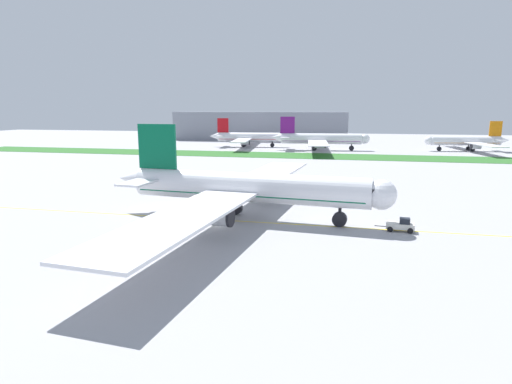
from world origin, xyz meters
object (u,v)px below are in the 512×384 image
parked_airliner_far_left (248,137)px  parked_airliner_far_centre (319,139)px  airliner_foreground (244,188)px  service_truck_baggage_loader (143,178)px  pushback_tug (401,225)px  ground_crew_wingwalker_port (170,210)px  service_truck_fuel_bowser (274,176)px  parked_airliner_far_right (467,141)px

parked_airliner_far_left → parked_airliner_far_centre: (38.50, -10.69, 0.39)m
airliner_foreground → parked_airliner_far_left: airliner_foreground is taller
service_truck_baggage_loader → pushback_tug: bearing=-28.1°
ground_crew_wingwalker_port → pushback_tug: bearing=-2.6°
ground_crew_wingwalker_port → service_truck_fuel_bowser: size_ratio=0.29×
airliner_foreground → ground_crew_wingwalker_port: (-14.38, -0.46, -4.80)m
service_truck_fuel_bowser → parked_airliner_far_left: parked_airliner_far_left is taller
service_truck_fuel_bowser → parked_airliner_far_centre: parked_airliner_far_centre is taller
service_truck_baggage_loader → parked_airliner_far_left: parked_airliner_far_left is taller
service_truck_fuel_bowser → parked_airliner_far_centre: size_ratio=0.07×
service_truck_baggage_loader → airliner_foreground: bearing=-41.1°
parked_airliner_far_centre → parked_airliner_far_right: size_ratio=1.22×
parked_airliner_far_left → parked_airliner_far_right: bearing=-0.0°
pushback_tug → parked_airliner_far_centre: bearing=99.8°
parked_airliner_far_right → airliner_foreground: bearing=-115.6°
service_truck_baggage_loader → service_truck_fuel_bowser: size_ratio=1.18×
airliner_foreground → service_truck_baggage_loader: 47.72m
service_truck_fuel_bowser → ground_crew_wingwalker_port: bearing=-105.7°
ground_crew_wingwalker_port → parked_airliner_far_right: 172.77m
airliner_foreground → pushback_tug: airliner_foreground is taller
ground_crew_wingwalker_port → parked_airliner_far_centre: size_ratio=0.02×
airliner_foreground → ground_crew_wingwalker_port: size_ratio=53.42×
parked_airliner_far_right → parked_airliner_far_left: bearing=180.0°
ground_crew_wingwalker_port → parked_airliner_far_right: size_ratio=0.03×
ground_crew_wingwalker_port → parked_airliner_far_left: 151.48m
pushback_tug → airliner_foreground: bearing=175.1°
ground_crew_wingwalker_port → service_truck_baggage_loader: 38.28m
service_truck_baggage_loader → parked_airliner_far_right: bearing=47.7°
pushback_tug → parked_airliner_far_left: 164.27m
service_truck_fuel_bowser → parked_airliner_far_right: (73.85, 106.67, 3.34)m
ground_crew_wingwalker_port → parked_airliner_far_centre: (17.07, 139.21, 4.54)m
parked_airliner_far_centre → parked_airliner_far_right: 69.71m
parked_airliner_far_left → service_truck_fuel_bowser: bearing=-72.6°
service_truck_baggage_loader → parked_airliner_far_centre: 114.27m
pushback_tug → parked_airliner_far_right: size_ratio=0.10×
parked_airliner_far_right → pushback_tug: bearing=-106.4°
pushback_tug → service_truck_fuel_bowser: service_truck_fuel_bowser is taller
parked_airliner_far_left → airliner_foreground: bearing=-76.5°
airliner_foreground → parked_airliner_far_right: bearing=64.4°
service_truck_fuel_bowser → service_truck_baggage_loader: bearing=-161.2°
ground_crew_wingwalker_port → parked_airliner_far_right: bearing=60.2°
airliner_foreground → parked_airliner_far_left: size_ratio=1.30×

